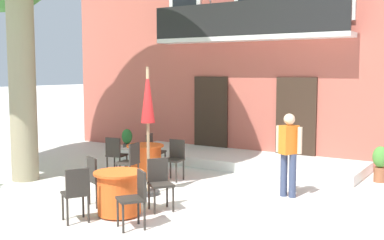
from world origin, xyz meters
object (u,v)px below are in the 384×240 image
(cafe_table_near_tree, at_px, (145,160))
(pedestrian_mid_plaza, at_px, (289,150))
(cafe_table_middle, at_px, (119,193))
(ground_planter_right, at_px, (380,162))
(cafe_chair_near_tree_1, at_px, (153,149))
(ground_planter_left, at_px, (127,139))
(cafe_chair_middle_0, at_px, (97,177))
(cafe_chair_middle_1, at_px, (76,191))
(cafe_chair_middle_2, at_px, (135,195))
(cafe_umbrella, at_px, (148,112))
(cafe_chair_near_tree_0, at_px, (175,157))
(cafe_chair_middle_3, at_px, (160,180))
(cafe_chair_near_tree_3, at_px, (130,160))
(cafe_chair_near_tree_2, at_px, (115,153))

(cafe_table_near_tree, height_order, pedestrian_mid_plaza, pedestrian_mid_plaza)
(cafe_table_near_tree, relative_size, cafe_table_middle, 1.00)
(ground_planter_right, bearing_deg, cafe_chair_near_tree_1, -161.12)
(cafe_table_middle, relative_size, ground_planter_left, 1.21)
(cafe_chair_middle_0, xyz_separation_m, cafe_chair_middle_1, (0.40, -0.92, 0.00))
(cafe_chair_middle_2, xyz_separation_m, cafe_umbrella, (-1.08, 1.73, 1.14))
(pedestrian_mid_plaza, bearing_deg, cafe_umbrella, -150.94)
(cafe_umbrella, bearing_deg, cafe_chair_middle_2, -58.11)
(cafe_table_near_tree, xyz_separation_m, cafe_chair_near_tree_0, (0.74, 0.14, 0.14))
(cafe_chair_middle_3, distance_m, ground_planter_right, 5.22)
(cafe_chair_middle_1, relative_size, ground_planter_left, 1.27)
(cafe_chair_near_tree_1, height_order, cafe_table_middle, cafe_chair_near_tree_1)
(cafe_chair_near_tree_0, relative_size, cafe_chair_middle_2, 1.00)
(pedestrian_mid_plaza, bearing_deg, cafe_chair_near_tree_1, 171.20)
(cafe_table_middle, distance_m, ground_planter_left, 6.40)
(cafe_chair_near_tree_1, distance_m, ground_planter_left, 2.84)
(cafe_chair_middle_0, relative_size, ground_planter_left, 1.27)
(cafe_table_near_tree, relative_size, cafe_chair_near_tree_0, 0.95)
(cafe_table_middle, height_order, cafe_chair_middle_0, cafe_chair_middle_0)
(cafe_chair_middle_2, bearing_deg, cafe_umbrella, 121.89)
(cafe_chair_near_tree_0, distance_m, ground_planter_right, 4.58)
(cafe_table_near_tree, xyz_separation_m, pedestrian_mid_plaza, (3.45, 0.12, 0.54))
(cafe_chair_near_tree_0, bearing_deg, cafe_chair_middle_2, -66.10)
(cafe_chair_middle_0, relative_size, ground_planter_right, 1.13)
(cafe_table_middle, bearing_deg, cafe_chair_middle_1, -114.58)
(cafe_chair_middle_3, bearing_deg, cafe_chair_near_tree_3, 144.21)
(cafe_chair_near_tree_0, bearing_deg, cafe_chair_middle_0, -90.06)
(cafe_table_near_tree, relative_size, ground_planter_right, 1.07)
(cafe_chair_middle_2, bearing_deg, cafe_chair_near_tree_1, 123.30)
(cafe_chair_near_tree_2, bearing_deg, cafe_chair_middle_2, -43.98)
(cafe_chair_middle_0, distance_m, cafe_umbrella, 1.64)
(cafe_table_middle, xyz_separation_m, cafe_chair_middle_0, (-0.72, 0.23, 0.14))
(cafe_chair_middle_0, relative_size, cafe_chair_middle_3, 1.00)
(cafe_chair_near_tree_3, relative_size, cafe_chair_middle_0, 1.00)
(cafe_chair_near_tree_2, height_order, cafe_umbrella, cafe_umbrella)
(pedestrian_mid_plaza, bearing_deg, ground_planter_right, 60.98)
(cafe_chair_near_tree_1, relative_size, cafe_umbrella, 0.36)
(cafe_chair_near_tree_0, bearing_deg, cafe_table_middle, -75.33)
(cafe_table_near_tree, xyz_separation_m, cafe_chair_middle_3, (1.84, -1.94, 0.14))
(ground_planter_left, bearing_deg, cafe_chair_middle_1, -56.81)
(ground_planter_left, bearing_deg, cafe_table_middle, -51.09)
(cafe_table_near_tree, bearing_deg, cafe_chair_middle_3, -46.56)
(cafe_chair_near_tree_2, distance_m, cafe_chair_middle_2, 3.94)
(ground_planter_left, bearing_deg, cafe_chair_near_tree_0, -34.24)
(cafe_table_middle, height_order, cafe_umbrella, cafe_umbrella)
(cafe_chair_near_tree_0, xyz_separation_m, cafe_chair_near_tree_1, (-1.03, 0.56, 0.00))
(cafe_chair_near_tree_1, distance_m, cafe_chair_near_tree_3, 1.50)
(cafe_chair_middle_0, height_order, cafe_chair_middle_3, same)
(cafe_table_near_tree, height_order, ground_planter_left, cafe_table_near_tree)
(ground_planter_left, bearing_deg, cafe_chair_near_tree_3, -48.87)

